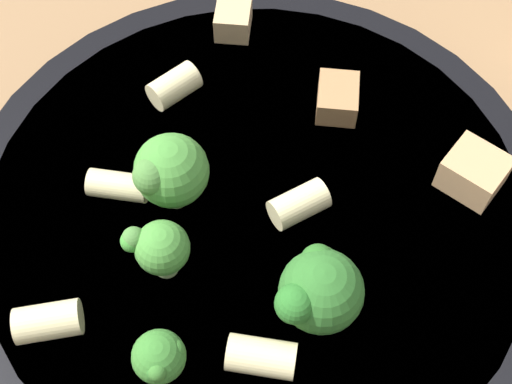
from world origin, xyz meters
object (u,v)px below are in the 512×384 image
pasta_bowl (256,215)px  broccoli_floret_3 (319,289)px  broccoli_floret_0 (153,241)px  rigatoni_0 (299,204)px  broccoli_floret_1 (168,172)px  rigatoni_2 (118,186)px  rigatoni_3 (48,321)px  broccoli_floret_2 (160,358)px  chicken_chunk_0 (337,98)px  chicken_chunk_1 (233,19)px  rigatoni_1 (261,357)px  chicken_chunk_2 (474,172)px  rigatoni_4 (174,86)px

pasta_bowl → broccoli_floret_3: broccoli_floret_3 is taller
broccoli_floret_0 → rigatoni_0: bearing=-18.7°
pasta_bowl → broccoli_floret_1: bearing=140.1°
broccoli_floret_0 → broccoli_floret_3: broccoli_floret_3 is taller
rigatoni_2 → rigatoni_3: (-0.06, -0.04, 0.00)m
rigatoni_0 → rigatoni_3: bearing=167.7°
broccoli_floret_1 → broccoli_floret_2: broccoli_floret_1 is taller
broccoli_floret_2 → chicken_chunk_0: 0.17m
broccoli_floret_3 → chicken_chunk_1: bearing=62.5°
rigatoni_1 → chicken_chunk_0: 0.15m
broccoli_floret_1 → broccoli_floret_3: 0.09m
pasta_bowl → rigatoni_2: bearing=134.8°
broccoli_floret_2 → rigatoni_2: 0.10m
chicken_chunk_0 → rigatoni_2: bearing=165.7°
broccoli_floret_1 → chicken_chunk_1: bearing=36.4°
rigatoni_2 → broccoli_floret_3: bearing=-73.5°
rigatoni_2 → broccoli_floret_0: bearing=-100.6°
rigatoni_3 → chicken_chunk_0: rigatoni_3 is taller
broccoli_floret_1 → rigatoni_0: (0.04, -0.04, -0.02)m
broccoli_floret_0 → chicken_chunk_2: broccoli_floret_0 is taller
broccoli_floret_1 → rigatoni_2: broccoli_floret_1 is taller
broccoli_floret_3 → broccoli_floret_2: bearing=164.2°
pasta_bowl → rigatoni_0: rigatoni_0 is taller
broccoli_floret_1 → broccoli_floret_0: bearing=-140.1°
broccoli_floret_3 → rigatoni_0: size_ratio=1.53×
chicken_chunk_1 → chicken_chunk_0: bearing=-86.2°
broccoli_floret_2 → chicken_chunk_0: size_ratio=1.22×
chicken_chunk_1 → broccoli_floret_2: bearing=-137.8°
rigatoni_2 → chicken_chunk_2: 0.17m
broccoli_floret_1 → rigatoni_2: bearing=127.0°
chicken_chunk_2 → broccoli_floret_0: bearing=155.5°
rigatoni_2 → chicken_chunk_2: size_ratio=1.04×
rigatoni_2 → rigatoni_1: bearing=-91.6°
rigatoni_2 → chicken_chunk_2: chicken_chunk_2 is taller
rigatoni_4 → rigatoni_2: bearing=-151.3°
rigatoni_0 → rigatoni_1: same height
broccoli_floret_0 → broccoli_floret_3: size_ratio=0.79×
rigatoni_0 → chicken_chunk_1: size_ratio=1.14×
broccoli_floret_2 → pasta_bowl: bearing=25.2°
rigatoni_1 → rigatoni_2: 0.11m
rigatoni_1 → broccoli_floret_2: bearing=146.6°
broccoli_floret_2 → chicken_chunk_2: 0.17m
broccoli_floret_3 → chicken_chunk_1: broccoli_floret_3 is taller
rigatoni_0 → broccoli_floret_2: bearing=-167.0°
broccoli_floret_1 → rigatoni_3: broccoli_floret_1 is taller
rigatoni_0 → broccoli_floret_3: bearing=-123.3°
broccoli_floret_2 → rigatoni_2: broccoli_floret_2 is taller
broccoli_floret_3 → rigatoni_2: broccoli_floret_3 is taller
broccoli_floret_1 → chicken_chunk_2: 0.15m
pasta_bowl → rigatoni_3: size_ratio=10.56×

